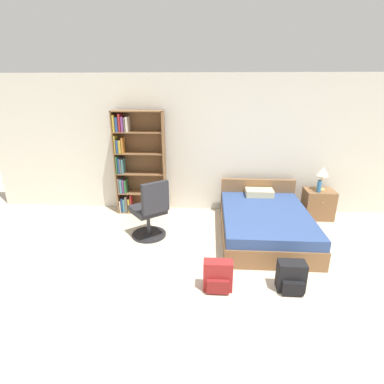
% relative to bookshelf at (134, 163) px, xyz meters
% --- Properties ---
extents(ground_plane, '(14.00, 14.00, 0.00)m').
position_rel_bookshelf_xyz_m(ground_plane, '(1.64, -3.00, -0.98)').
color(ground_plane, beige).
extents(wall_back, '(9.00, 0.06, 2.60)m').
position_rel_bookshelf_xyz_m(wall_back, '(1.64, 0.23, 0.32)').
color(wall_back, silver).
rests_on(wall_back, ground_plane).
extents(bookshelf, '(0.94, 0.29, 1.96)m').
position_rel_bookshelf_xyz_m(bookshelf, '(0.00, 0.00, 0.00)').
color(bookshelf, brown).
rests_on(bookshelf, ground_plane).
extents(bed, '(1.39, 1.99, 0.70)m').
position_rel_bookshelf_xyz_m(bed, '(2.36, -0.87, -0.75)').
color(bed, brown).
rests_on(bed, ground_plane).
extents(office_chair, '(0.71, 0.72, 1.01)m').
position_rel_bookshelf_xyz_m(office_chair, '(0.50, -1.10, -0.53)').
color(office_chair, '#232326').
rests_on(office_chair, ground_plane).
extents(nightstand, '(0.53, 0.43, 0.55)m').
position_rel_bookshelf_xyz_m(nightstand, '(3.49, -0.10, -0.71)').
color(nightstand, brown).
rests_on(nightstand, ground_plane).
extents(table_lamp, '(0.22, 0.22, 0.44)m').
position_rel_bookshelf_xyz_m(table_lamp, '(3.50, -0.07, -0.10)').
color(table_lamp, tan).
rests_on(table_lamp, nightstand).
extents(water_bottle, '(0.08, 0.08, 0.23)m').
position_rel_bookshelf_xyz_m(water_bottle, '(3.42, -0.20, -0.32)').
color(water_bottle, teal).
rests_on(water_bottle, nightstand).
extents(backpack_black, '(0.33, 0.27, 0.38)m').
position_rel_bookshelf_xyz_m(backpack_black, '(2.45, -2.32, -0.80)').
color(backpack_black, black).
rests_on(backpack_black, ground_plane).
extents(backpack_red, '(0.35, 0.22, 0.39)m').
position_rel_bookshelf_xyz_m(backpack_red, '(1.56, -2.37, -0.80)').
color(backpack_red, maroon).
rests_on(backpack_red, ground_plane).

